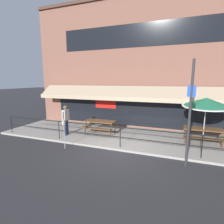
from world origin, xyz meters
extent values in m
plane|color=#2D2D30|center=(0.00, 0.00, 0.00)|extent=(120.00, 120.00, 0.00)
cube|color=#9E998E|center=(0.00, 2.00, 0.05)|extent=(15.00, 4.00, 0.10)
cube|color=brown|center=(0.00, 4.25, 4.12)|extent=(15.00, 0.50, 8.24)
cube|color=black|center=(0.00, 3.99, 5.93)|extent=(10.50, 0.02, 1.40)
cube|color=black|center=(0.00, 3.99, 1.35)|extent=(12.00, 0.02, 2.30)
cube|color=red|center=(-2.25, 3.97, 1.65)|extent=(1.50, 0.02, 0.70)
cube|color=tan|center=(0.00, 3.45, 2.50)|extent=(13.80, 0.92, 0.70)
cube|color=tan|center=(0.00, 2.94, 2.10)|extent=(13.80, 0.08, 0.28)
cube|color=black|center=(4.12, 3.86, 2.03)|extent=(0.04, 0.28, 0.04)
cube|color=black|center=(4.12, 3.72, 1.85)|extent=(0.18, 0.18, 0.28)
cube|color=beige|center=(4.12, 3.72, 1.85)|extent=(0.13, 0.19, 0.20)
cylinder|color=black|center=(-6.90, 0.30, 0.57)|extent=(0.04, 0.04, 0.95)
cylinder|color=black|center=(-3.45, 0.30, 0.57)|extent=(0.04, 0.04, 0.95)
cylinder|color=black|center=(0.00, 0.30, 0.57)|extent=(0.04, 0.04, 0.95)
cylinder|color=black|center=(3.45, 0.30, 0.57)|extent=(0.04, 0.04, 0.95)
cube|color=black|center=(0.00, 0.30, 1.05)|extent=(13.80, 0.04, 0.04)
cube|color=black|center=(0.00, 0.30, 0.57)|extent=(13.80, 0.03, 0.03)
cube|color=brown|center=(-1.78, 1.95, 0.84)|extent=(1.80, 0.80, 0.05)
cube|color=brown|center=(-1.78, 1.37, 0.54)|extent=(1.80, 0.26, 0.04)
cube|color=brown|center=(-1.78, 2.53, 0.54)|extent=(1.80, 0.26, 0.04)
cylinder|color=#48311E|center=(-0.98, 1.63, 0.47)|extent=(0.07, 0.30, 0.73)
cylinder|color=#48311E|center=(-0.98, 2.27, 0.47)|extent=(0.07, 0.30, 0.73)
cylinder|color=#48311E|center=(-2.58, 1.63, 0.47)|extent=(0.07, 0.30, 0.73)
cylinder|color=#48311E|center=(-2.58, 2.27, 0.47)|extent=(0.07, 0.30, 0.73)
cube|color=brown|center=(3.70, 2.21, 0.84)|extent=(1.80, 0.80, 0.05)
cube|color=brown|center=(3.70, 1.63, 0.54)|extent=(1.80, 0.26, 0.04)
cube|color=brown|center=(3.70, 2.79, 0.54)|extent=(1.80, 0.26, 0.04)
cylinder|color=#48311E|center=(4.50, 1.89, 0.47)|extent=(0.07, 0.30, 0.73)
cylinder|color=#48311E|center=(4.50, 2.53, 0.47)|extent=(0.07, 0.30, 0.73)
cylinder|color=#48311E|center=(2.90, 1.89, 0.47)|extent=(0.07, 0.30, 0.73)
cylinder|color=#48311E|center=(2.90, 2.53, 0.47)|extent=(0.07, 0.30, 0.73)
cylinder|color=#B7B2A8|center=(3.70, 2.00, 1.25)|extent=(0.04, 0.04, 2.30)
cone|color=#1E6B47|center=(3.70, 2.00, 2.20)|extent=(2.10, 2.13, 0.56)
cylinder|color=white|center=(3.70, 2.00, 2.01)|extent=(2.14, 2.14, 0.21)
sphere|color=#B7B2A8|center=(3.70, 2.00, 2.44)|extent=(0.07, 0.07, 0.07)
cylinder|color=navy|center=(-3.49, 1.11, 0.53)|extent=(0.15, 0.15, 0.86)
cylinder|color=navy|center=(-3.50, 0.91, 0.53)|extent=(0.15, 0.15, 0.86)
cube|color=#B2ADA3|center=(-3.50, 1.01, 1.26)|extent=(0.26, 0.41, 0.60)
cylinder|color=#B2ADA3|center=(-3.48, 1.27, 1.23)|extent=(0.10, 0.10, 0.54)
cylinder|color=#B2ADA3|center=(-3.51, 0.75, 1.23)|extent=(0.10, 0.10, 0.54)
sphere|color=brown|center=(-3.50, 1.01, 1.70)|extent=(0.22, 0.22, 0.22)
cylinder|color=gray|center=(-2.47, -0.59, 0.57)|extent=(0.04, 0.04, 1.15)
cylinder|color=gray|center=(-2.47, -0.59, 1.25)|extent=(0.15, 0.15, 0.20)
sphere|color=gray|center=(-2.47, -0.59, 1.35)|extent=(0.14, 0.14, 0.14)
cube|color=silver|center=(-2.47, -0.67, 1.26)|extent=(0.08, 0.01, 0.13)
cylinder|color=#2D2D33|center=(2.85, -0.45, 1.96)|extent=(0.09, 0.09, 3.93)
cube|color=blue|center=(2.85, -0.47, 2.83)|extent=(0.28, 0.02, 0.40)
camera|label=1|loc=(2.37, -7.19, 3.19)|focal=28.00mm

